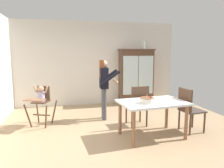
{
  "coord_description": "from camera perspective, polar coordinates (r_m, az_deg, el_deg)",
  "views": [
    {
      "loc": [
        -1.16,
        -4.32,
        1.72
      ],
      "look_at": [
        0.05,
        0.7,
        0.95
      ],
      "focal_mm": 34.14,
      "sensor_mm": 36.0,
      "label": 1
    }
  ],
  "objects": [
    {
      "name": "adult_person",
      "position": [
        5.42,
        -2.12,
        0.49
      ],
      "size": [
        0.53,
        0.51,
        1.53
      ],
      "rotation": [
        0.0,
        0.0,
        1.49
      ],
      "color": "#47474C",
      "rests_on": "ground_plane"
    },
    {
      "name": "dining_chair_right_end",
      "position": [
        4.9,
        19.79,
        -5.79
      ],
      "size": [
        0.48,
        0.48,
        0.96
      ],
      "rotation": [
        0.0,
        0.0,
        1.67
      ],
      "color": "#4C3323",
      "rests_on": "ground_plane"
    },
    {
      "name": "birthday_cake",
      "position": [
        4.22,
        9.3,
        -4.32
      ],
      "size": [
        0.28,
        0.28,
        0.19
      ],
      "color": "beige",
      "rests_on": "dining_table"
    },
    {
      "name": "wall_back",
      "position": [
        7.06,
        -4.09,
        5.46
      ],
      "size": [
        5.32,
        0.06,
        2.7
      ],
      "primitive_type": "cube",
      "color": "beige",
      "rests_on": "ground_plane"
    },
    {
      "name": "dining_table",
      "position": [
        4.4,
        10.77,
        -5.96
      ],
      "size": [
        1.39,
        0.98,
        0.74
      ],
      "color": "silver",
      "rests_on": "ground_plane"
    },
    {
      "name": "china_cabinet",
      "position": [
        7.17,
        6.45,
        2.02
      ],
      "size": [
        1.17,
        0.48,
        1.83
      ],
      "color": "#4C3323",
      "rests_on": "ground_plane"
    },
    {
      "name": "ground_plane",
      "position": [
        4.8,
        1.39,
        -12.55
      ],
      "size": [
        6.24,
        6.24,
        0.0
      ],
      "primitive_type": "plane",
      "color": "tan"
    },
    {
      "name": "high_chair_with_toddler",
      "position": [
        5.26,
        -18.51,
        -3.66
      ],
      "size": [
        0.75,
        0.82,
        0.95
      ],
      "rotation": [
        0.0,
        0.0,
        -0.39
      ],
      "color": "#4C3323",
      "rests_on": "ground_plane"
    },
    {
      "name": "ceramic_vase",
      "position": [
        7.21,
        8.37,
        10.19
      ],
      "size": [
        0.13,
        0.13,
        0.27
      ],
      "color": "#B2B7B2",
      "rests_on": "china_cabinet"
    },
    {
      "name": "dining_chair_far_side",
      "position": [
        4.98,
        7.05,
        -5.1
      ],
      "size": [
        0.47,
        0.47,
        0.96
      ],
      "rotation": [
        0.0,
        0.0,
        3.2
      ],
      "color": "#4C3323",
      "rests_on": "ground_plane"
    }
  ]
}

